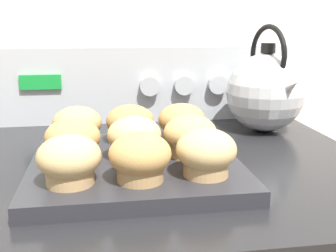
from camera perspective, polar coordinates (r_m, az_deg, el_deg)
control_panel at (r=0.96m, az=-6.06°, el=5.65°), size 0.77×0.07×0.17m
muffin_pan at (r=0.64m, az=-4.65°, el=-5.33°), size 0.31×0.31×0.02m
muffin_r0_c0 at (r=0.55m, az=-13.24°, el=-4.54°), size 0.08×0.08×0.06m
muffin_r0_c1 at (r=0.54m, az=-3.85°, el=-4.29°), size 0.08×0.08×0.06m
muffin_r0_c2 at (r=0.56m, az=5.18°, el=-3.66°), size 0.08×0.08×0.06m
muffin_r1_c0 at (r=0.63m, az=-12.78°, el=-1.91°), size 0.08×0.08×0.06m
muffin_r1_c1 at (r=0.63m, az=-4.76°, el=-1.63°), size 0.08×0.08×0.06m
muffin_r1_c2 at (r=0.64m, az=3.02°, el=-1.38°), size 0.08×0.08×0.06m
muffin_r2_c0 at (r=0.72m, az=-12.19°, el=0.03°), size 0.08×0.08×0.06m
muffin_r2_c1 at (r=0.72m, az=-5.18°, el=0.31°), size 0.08×0.08×0.06m
muffin_r2_c2 at (r=0.73m, az=1.87°, el=0.52°), size 0.08×0.08×0.06m
tea_kettle at (r=0.89m, az=13.13°, el=4.63°), size 0.16×0.19×0.22m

